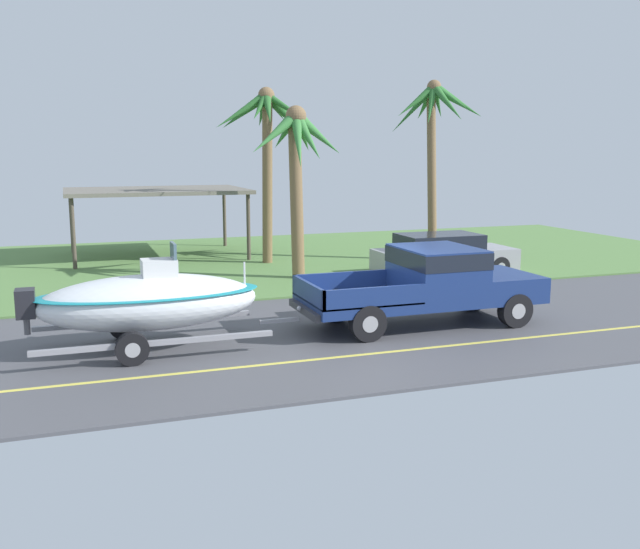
# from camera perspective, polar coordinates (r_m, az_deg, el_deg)

# --- Properties ---
(ground) EXTENTS (36.00, 22.00, 0.11)m
(ground) POSITION_cam_1_polar(r_m,az_deg,el_deg) (24.21, -4.33, 0.15)
(ground) COLOR #4C4C51
(pickup_truck_towing) EXTENTS (5.90, 2.16, 1.83)m
(pickup_truck_towing) POSITION_cam_1_polar(r_m,az_deg,el_deg) (17.08, 9.16, -0.51)
(pickup_truck_towing) COLOR navy
(pickup_truck_towing) RESTS_ON ground
(boat_on_trailer) EXTENTS (5.75, 2.30, 2.20)m
(boat_on_trailer) POSITION_cam_1_polar(r_m,az_deg,el_deg) (15.10, -13.50, -2.09)
(boat_on_trailer) COLOR gray
(boat_on_trailer) RESTS_ON ground
(parked_sedan_near) EXTENTS (4.61, 1.84, 1.38)m
(parked_sedan_near) POSITION_cam_1_polar(r_m,az_deg,el_deg) (23.75, 9.78, 1.51)
(parked_sedan_near) COLOR #99999E
(parked_sedan_near) RESTS_ON ground
(carport_awning) EXTENTS (6.60, 4.66, 2.62)m
(carport_awning) POSITION_cam_1_polar(r_m,az_deg,el_deg) (27.89, -12.93, 6.40)
(carport_awning) COLOR #4C4238
(carport_awning) RESTS_ON ground
(palm_tree_near_left) EXTENTS (3.56, 3.18, 6.22)m
(palm_tree_near_left) POSITION_cam_1_polar(r_m,az_deg,el_deg) (25.59, -4.34, 11.45)
(palm_tree_near_left) COLOR brown
(palm_tree_near_left) RESTS_ON ground
(palm_tree_near_right) EXTENTS (3.36, 3.21, 5.44)m
(palm_tree_near_right) POSITION_cam_1_polar(r_m,az_deg,el_deg) (22.69, -1.93, 9.84)
(palm_tree_near_right) COLOR brown
(palm_tree_near_right) RESTS_ON ground
(palm_tree_mid) EXTENTS (3.48, 3.27, 6.55)m
(palm_tree_mid) POSITION_cam_1_polar(r_m,az_deg,el_deg) (26.73, 9.14, 11.89)
(palm_tree_mid) COLOR brown
(palm_tree_mid) RESTS_ON ground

